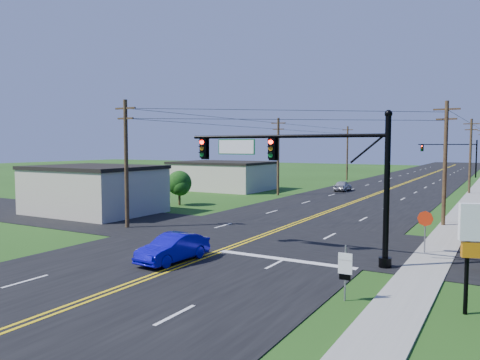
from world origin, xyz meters
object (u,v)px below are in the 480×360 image
Objects in this scene: signal_mast_main at (299,166)px; signal_mast_far at (450,152)px; route_sign at (345,269)px; blue_car at (173,249)px; stop_sign at (425,223)px.

signal_mast_far is (0.10, 72.00, -0.20)m from signal_mast_main.
route_sign is (4.23, -5.60, -3.52)m from signal_mast_main.
signal_mast_main reaches higher than blue_car.
stop_sign reaches higher than blue_car.
stop_sign is at bearing 41.93° from blue_car.
signal_mast_far is 77.78m from route_sign.
blue_car is at bearing -140.21° from signal_mast_main.
signal_mast_main and signal_mast_far have the same top height.
signal_mast_far is 2.64× the size of blue_car.
blue_car is (-5.08, -76.15, -3.86)m from signal_mast_far.
signal_mast_main is at bearing 44.32° from blue_car.
blue_car is 9.33m from route_sign.
signal_mast_far is at bearing 91.10° from route_sign.
blue_car is 1.97× the size of route_sign.
route_sign is at bearing -4.43° from blue_car.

